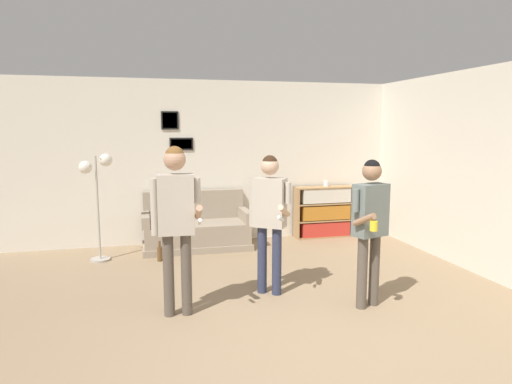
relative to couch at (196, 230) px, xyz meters
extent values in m
plane|color=#937A5B|center=(0.72, -4.04, -0.29)|extent=(20.00, 20.00, 0.00)
cube|color=silver|center=(0.72, 0.42, 1.06)|extent=(7.84, 0.06, 2.70)
cube|color=black|center=(-0.18, 0.37, 1.36)|extent=(0.38, 0.02, 0.20)
cube|color=gray|center=(-0.18, 0.37, 1.36)|extent=(0.34, 0.01, 0.16)
cube|color=black|center=(-0.35, 0.37, 1.74)|extent=(0.28, 0.02, 0.29)
cube|color=gray|center=(-0.35, 0.37, 1.74)|extent=(0.23, 0.01, 0.25)
cube|color=silver|center=(3.48, -1.83, 1.06)|extent=(0.06, 6.83, 2.70)
cube|color=gray|center=(0.00, -0.05, -0.24)|extent=(1.70, 0.80, 0.10)
cube|color=gray|center=(0.00, -0.05, -0.03)|extent=(1.64, 0.74, 0.32)
cube|color=gray|center=(0.00, 0.28, 0.36)|extent=(1.64, 0.14, 0.48)
cube|color=gray|center=(-0.79, -0.05, 0.22)|extent=(0.12, 0.74, 0.18)
cube|color=gray|center=(0.79, -0.05, 0.22)|extent=(0.12, 0.74, 0.18)
cube|color=#A87F51|center=(1.77, 0.20, 0.15)|extent=(0.02, 0.30, 0.90)
cube|color=#A87F51|center=(2.81, 0.20, 0.15)|extent=(0.02, 0.30, 0.90)
cube|color=#A87F51|center=(2.29, 0.34, 0.15)|extent=(1.07, 0.01, 0.90)
cube|color=#A87F51|center=(2.29, 0.20, -0.28)|extent=(1.02, 0.30, 0.02)
cube|color=#A87F51|center=(2.29, 0.20, 0.59)|extent=(1.02, 0.30, 0.02)
cube|color=#A87F51|center=(2.29, 0.20, 0.00)|extent=(1.02, 0.30, 0.02)
cube|color=#A87F51|center=(2.29, 0.20, 0.30)|extent=(1.02, 0.30, 0.02)
cube|color=red|center=(2.29, 0.19, -0.15)|extent=(0.88, 0.26, 0.25)
cube|color=#B77023|center=(2.29, 0.19, 0.15)|extent=(0.88, 0.26, 0.25)
cube|color=beige|center=(2.29, 0.19, 0.45)|extent=(0.88, 0.26, 0.25)
cylinder|color=#ADA89E|center=(-1.45, -0.39, -0.28)|extent=(0.28, 0.28, 0.03)
cylinder|color=#ADA89E|center=(-1.45, -0.39, 0.48)|extent=(0.03, 0.03, 1.50)
cylinder|color=#ADA89E|center=(-1.38, -0.39, 1.20)|extent=(0.02, 0.16, 0.02)
sphere|color=white|center=(-1.31, -0.39, 1.17)|extent=(0.19, 0.19, 0.19)
cylinder|color=#ADA89E|center=(-1.52, -0.39, 1.10)|extent=(0.02, 0.16, 0.02)
sphere|color=white|center=(-1.59, -0.39, 1.07)|extent=(0.19, 0.19, 0.19)
cylinder|color=brown|center=(-0.58, -2.63, 0.13)|extent=(0.11, 0.11, 0.86)
cylinder|color=brown|center=(-0.40, -2.64, 0.13)|extent=(0.11, 0.11, 0.86)
cube|color=#BCB2A3|center=(-0.49, -2.64, 0.87)|extent=(0.37, 0.22, 0.61)
sphere|color=tan|center=(-0.49, -2.64, 1.32)|extent=(0.22, 0.22, 0.22)
sphere|color=brown|center=(-0.49, -2.64, 1.36)|extent=(0.19, 0.19, 0.19)
cylinder|color=#BCB2A3|center=(-0.28, -2.65, 1.00)|extent=(0.07, 0.07, 0.26)
cylinder|color=tan|center=(-0.29, -2.79, 0.81)|extent=(0.08, 0.32, 0.19)
cylinder|color=white|center=(-0.29, -2.93, 0.74)|extent=(0.04, 0.14, 0.09)
cylinder|color=#BCB2A3|center=(-0.71, -2.63, 0.85)|extent=(0.07, 0.07, 0.57)
cylinder|color=#2D334C|center=(0.51, -2.22, 0.10)|extent=(0.11, 0.11, 0.80)
cylinder|color=#2D334C|center=(0.66, -2.32, 0.10)|extent=(0.11, 0.11, 0.80)
cube|color=#BCB2A3|center=(0.59, -2.27, 0.78)|extent=(0.41, 0.37, 0.56)
sphere|color=#D1A889|center=(0.59, -2.27, 1.20)|extent=(0.21, 0.21, 0.21)
sphere|color=#382314|center=(0.59, -2.27, 1.24)|extent=(0.17, 0.17, 0.17)
cylinder|color=#BCB2A3|center=(0.77, -2.39, 0.91)|extent=(0.07, 0.07, 0.24)
cylinder|color=#D1A889|center=(0.69, -2.50, 0.72)|extent=(0.22, 0.28, 0.18)
cylinder|color=white|center=(0.62, -2.61, 0.66)|extent=(0.11, 0.14, 0.09)
cylinder|color=#BCB2A3|center=(0.41, -2.15, 0.76)|extent=(0.07, 0.07, 0.53)
cylinder|color=brown|center=(1.43, -2.93, 0.10)|extent=(0.11, 0.11, 0.79)
cylinder|color=brown|center=(1.60, -2.87, 0.10)|extent=(0.11, 0.11, 0.79)
cube|color=slate|center=(1.52, -2.90, 0.77)|extent=(0.40, 0.30, 0.56)
sphere|color=#997051|center=(1.52, -2.90, 1.18)|extent=(0.20, 0.20, 0.20)
sphere|color=black|center=(1.52, -2.90, 1.22)|extent=(0.17, 0.17, 0.17)
cylinder|color=slate|center=(1.72, -2.84, 0.75)|extent=(0.07, 0.07, 0.52)
cylinder|color=slate|center=(1.31, -2.97, 0.89)|extent=(0.07, 0.07, 0.24)
cylinder|color=#997051|center=(1.35, -3.09, 0.71)|extent=(0.15, 0.29, 0.18)
cylinder|color=yellow|center=(1.39, -3.21, 0.67)|extent=(0.08, 0.08, 0.10)
cylinder|color=brown|center=(-0.61, -0.64, -0.19)|extent=(0.07, 0.07, 0.21)
cylinder|color=brown|center=(-0.61, -0.64, -0.04)|extent=(0.03, 0.03, 0.09)
cylinder|color=white|center=(2.31, 0.20, 0.65)|extent=(0.08, 0.08, 0.10)
camera|label=1|loc=(-0.80, -7.21, 1.64)|focal=32.00mm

